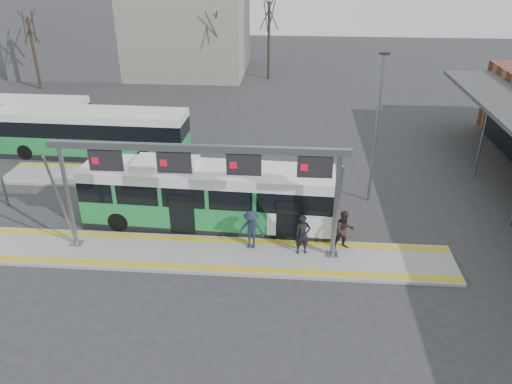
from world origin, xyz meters
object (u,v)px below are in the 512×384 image
at_px(passenger_b, 344,230).
at_px(passenger_c, 251,230).
at_px(gantry, 201,168).
at_px(passenger_a, 303,235).
at_px(hero_bus, 208,197).

bearing_deg(passenger_b, passenger_c, 167.10).
bearing_deg(gantry, passenger_a, 1.92).
relative_size(passenger_a, passenger_c, 1.00).
bearing_deg(hero_bus, passenger_a, -25.38).
height_order(hero_bus, passenger_a, hero_bus).
distance_m(gantry, passenger_a, 5.50).
relative_size(hero_bus, passenger_c, 6.56).
height_order(passenger_a, passenger_c, passenger_a).
bearing_deg(passenger_c, passenger_a, -0.32).
distance_m(hero_bus, passenger_b, 6.96).
bearing_deg(passenger_a, gantry, 166.50).
xyz_separation_m(passenger_a, passenger_c, (-2.36, 0.25, -0.00)).
distance_m(passenger_a, passenger_b, 1.96).
xyz_separation_m(hero_bus, passenger_b, (6.65, -2.01, -0.44)).
bearing_deg(hero_bus, passenger_b, -14.45).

